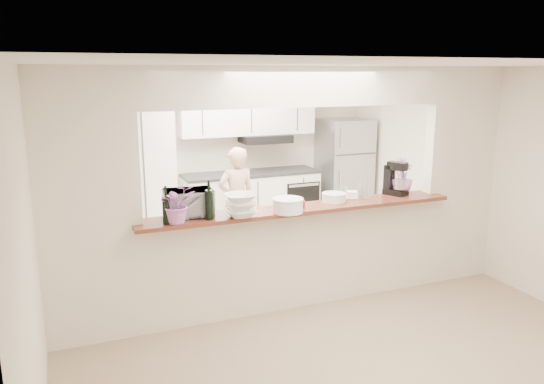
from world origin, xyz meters
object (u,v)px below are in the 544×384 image
refrigerator (344,171)px  toaster_oven (188,203)px  stand_mixer (395,180)px  person (236,201)px

refrigerator → toaster_oven: refrigerator is taller
refrigerator → stand_mixer: size_ratio=4.55×
refrigerator → stand_mixer: bearing=-108.0°
toaster_oven → stand_mixer: stand_mixer is taller
toaster_oven → person: person is taller
toaster_oven → stand_mixer: 2.36m
toaster_oven → person: size_ratio=0.32×
stand_mixer → person: bearing=125.9°
person → toaster_oven: bearing=54.1°
toaster_oven → person: bearing=63.9°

